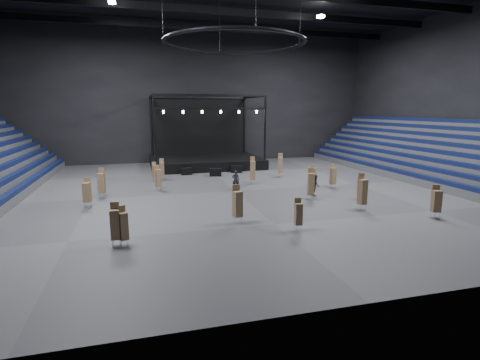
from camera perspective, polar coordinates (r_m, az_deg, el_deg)
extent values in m
plane|color=#48484A|center=(34.42, -0.77, -1.69)|extent=(50.00, 50.00, 0.00)
cube|color=black|center=(54.24, -6.45, 12.35)|extent=(50.00, 0.20, 18.00)
cube|color=black|center=(14.35, 21.41, 16.41)|extent=(50.00, 0.20, 18.00)
cube|color=black|center=(46.63, 31.15, 11.19)|extent=(0.20, 42.00, 18.00)
cube|color=#0E163F|center=(34.61, -31.25, -1.59)|extent=(0.59, 40.00, 0.40)
cube|color=#4E4E50|center=(44.66, 26.88, 0.51)|extent=(7.20, 40.00, 0.75)
cube|color=#0E163F|center=(42.45, 23.64, 1.08)|extent=(0.59, 40.00, 0.40)
cube|color=#4E4E50|center=(44.90, 27.35, 1.00)|extent=(6.30, 40.00, 1.50)
cube|color=#0E163F|center=(42.91, 24.66, 2.11)|extent=(0.59, 40.00, 0.40)
cube|color=#4E4E50|center=(45.15, 27.81, 1.49)|extent=(5.40, 40.00, 2.25)
cube|color=#0E163F|center=(43.40, 25.65, 3.12)|extent=(0.59, 40.00, 0.40)
cube|color=#4E4E50|center=(45.41, 28.27, 1.98)|extent=(4.50, 40.00, 3.00)
cube|color=#0E163F|center=(43.91, 26.62, 4.11)|extent=(0.59, 40.00, 0.40)
cube|color=#4E4E50|center=(45.67, 28.72, 2.46)|extent=(3.60, 40.00, 3.75)
cube|color=#0E163F|center=(44.45, 27.57, 5.07)|extent=(0.59, 40.00, 0.40)
cube|color=#4E4E50|center=(45.94, 29.17, 2.93)|extent=(2.70, 40.00, 4.50)
cube|color=#0E163F|center=(45.01, 28.51, 6.00)|extent=(0.59, 40.00, 0.40)
cube|color=#4E4E50|center=(46.22, 29.62, 3.40)|extent=(1.80, 40.00, 5.25)
cube|color=#0E163F|center=(45.60, 29.42, 6.91)|extent=(0.59, 40.00, 0.40)
cube|color=#4E4E50|center=(46.50, 30.05, 3.86)|extent=(0.90, 40.00, 6.00)
cube|color=#0E163F|center=(46.21, 30.31, 7.80)|extent=(0.59, 40.00, 0.40)
cube|color=black|center=(49.26, -5.27, 2.75)|extent=(14.00, 10.00, 1.20)
cube|color=black|center=(53.57, -6.25, 8.31)|extent=(13.30, 0.30, 8.00)
cylinder|color=black|center=(43.56, -12.95, 7.43)|extent=(0.24, 0.24, 7.80)
cylinder|color=black|center=(52.75, -13.38, 7.94)|extent=(0.24, 0.24, 7.80)
cylinder|color=black|center=(46.02, 3.85, 7.84)|extent=(0.24, 0.24, 7.80)
cylinder|color=black|center=(54.79, 0.69, 8.32)|extent=(0.24, 0.24, 7.80)
cube|color=black|center=(44.29, -4.40, 12.77)|extent=(13.40, 0.25, 0.25)
cube|color=black|center=(53.35, -6.30, 12.39)|extent=(13.40, 0.25, 0.25)
cube|color=black|center=(44.26, -4.37, 10.83)|extent=(13.40, 0.20, 0.20)
cylinder|color=white|center=(43.56, -11.60, 10.12)|extent=(0.24, 0.24, 0.35)
cylinder|color=white|center=(43.76, -8.68, 10.22)|extent=(0.24, 0.24, 0.35)
cylinder|color=white|center=(44.07, -5.79, 10.29)|extent=(0.24, 0.24, 0.35)
cylinder|color=white|center=(44.48, -2.95, 10.33)|extent=(0.24, 0.24, 0.35)
cylinder|color=white|center=(45.00, -0.17, 10.35)|extent=(0.24, 0.24, 0.35)
cylinder|color=white|center=(45.62, 2.55, 10.34)|extent=(0.24, 0.24, 0.35)
torus|color=black|center=(34.08, -0.83, 20.18)|extent=(12.30, 12.30, 0.30)
cylinder|color=black|center=(36.50, 9.15, 23.42)|extent=(0.04, 0.04, 5.00)
cylinder|color=black|center=(40.28, -3.13, 22.31)|extent=(0.04, 0.04, 5.00)
cylinder|color=black|center=(33.64, -11.79, 24.45)|extent=(0.04, 0.04, 5.00)
cube|color=black|center=(41.61, -3.47, 24.33)|extent=(49.00, 0.35, 0.70)
cube|color=black|center=(49.28, -5.51, 22.15)|extent=(49.00, 0.35, 0.70)
cube|color=white|center=(37.74, -18.93, 24.29)|extent=(0.60, 0.60, 0.25)
cube|color=white|center=(41.93, 12.20, 23.18)|extent=(0.60, 0.60, 0.25)
cube|color=black|center=(43.27, -8.15, 1.31)|extent=(1.25, 0.70, 0.80)
cube|color=black|center=(42.13, -3.75, 1.19)|extent=(1.42, 0.99, 0.86)
cube|color=black|center=(44.33, -0.53, 1.67)|extent=(1.40, 1.06, 0.84)
cylinder|color=silver|center=(29.21, 17.92, -4.04)|extent=(0.03, 0.03, 0.44)
cylinder|color=silver|center=(29.55, 17.48, -3.85)|extent=(0.03, 0.03, 0.44)
cylinder|color=silver|center=(29.43, 18.60, -3.97)|extent=(0.03, 0.03, 0.44)
cylinder|color=silver|center=(29.77, 18.16, -3.78)|extent=(0.03, 0.03, 0.44)
cube|color=#A07C58|center=(29.23, 18.17, -1.73)|extent=(0.60, 0.60, 1.86)
cube|color=#A07C58|center=(29.22, 17.98, 0.03)|extent=(0.51, 0.14, 1.02)
cylinder|color=silver|center=(21.67, -17.65, -9.27)|extent=(0.03, 0.03, 0.36)
cylinder|color=silver|center=(21.99, -17.61, -8.97)|extent=(0.03, 0.03, 0.36)
cylinder|color=silver|center=(21.66, -16.75, -9.23)|extent=(0.03, 0.03, 0.36)
cylinder|color=silver|center=(21.98, -16.73, -8.93)|extent=(0.03, 0.03, 0.36)
cube|color=#A07C58|center=(21.53, -17.32, -6.74)|extent=(0.55, 0.55, 1.53)
cube|color=#A07C58|center=(21.50, -17.57, -4.80)|extent=(0.40, 0.19, 0.84)
cylinder|color=silver|center=(31.48, 10.53, -2.66)|extent=(0.03, 0.03, 0.42)
cylinder|color=silver|center=(31.83, 10.22, -2.50)|extent=(0.03, 0.03, 0.42)
cylinder|color=silver|center=(31.65, 11.19, -2.61)|extent=(0.03, 0.03, 0.42)
cylinder|color=silver|center=(32.00, 10.87, -2.45)|extent=(0.03, 0.03, 0.42)
cube|color=#A07C58|center=(31.51, 10.77, -0.61)|extent=(0.62, 0.62, 1.77)
cube|color=#A07C58|center=(31.56, 10.75, 0.96)|extent=(0.49, 0.18, 0.98)
cylinder|color=silver|center=(23.49, 8.62, -7.30)|extent=(0.03, 0.03, 0.36)
cylinder|color=silver|center=(23.79, 8.29, -7.06)|extent=(0.03, 0.03, 0.36)
cylinder|color=silver|center=(23.63, 9.38, -7.22)|extent=(0.03, 0.03, 0.36)
cylinder|color=silver|center=(23.92, 9.04, -6.98)|extent=(0.03, 0.03, 0.36)
cube|color=#A07C58|center=(23.46, 8.89, -5.15)|extent=(0.47, 0.47, 1.35)
cube|color=#A07C58|center=(23.46, 8.80, -3.56)|extent=(0.42, 0.09, 0.74)
cylinder|color=silver|center=(39.73, -13.02, 0.00)|extent=(0.03, 0.03, 0.38)
cylinder|color=silver|center=(40.09, -13.04, 0.09)|extent=(0.03, 0.03, 0.38)
cylinder|color=silver|center=(39.74, -12.49, 0.02)|extent=(0.03, 0.03, 0.38)
cylinder|color=silver|center=(40.10, -12.52, 0.12)|extent=(0.03, 0.03, 0.38)
cube|color=#A07C58|center=(39.77, -12.82, 1.28)|extent=(0.61, 0.61, 1.34)
cube|color=#A07C58|center=(39.85, -12.98, 2.19)|extent=(0.43, 0.23, 0.74)
cylinder|color=silver|center=(40.27, -12.02, 0.19)|extent=(0.03, 0.03, 0.40)
cylinder|color=silver|center=(40.64, -12.05, 0.29)|extent=(0.03, 0.03, 0.40)
cylinder|color=silver|center=(40.29, -11.48, 0.22)|extent=(0.03, 0.03, 0.40)
cylinder|color=silver|center=(40.67, -11.51, 0.31)|extent=(0.03, 0.03, 0.40)
cube|color=#A07C58|center=(40.31, -11.82, 1.61)|extent=(0.50, 0.50, 1.53)
cube|color=#A07C58|center=(40.40, -11.86, 2.65)|extent=(0.47, 0.08, 0.84)
cylinder|color=silver|center=(36.52, 13.80, -0.97)|extent=(0.03, 0.03, 0.39)
cylinder|color=silver|center=(36.83, 13.53, -0.86)|extent=(0.03, 0.03, 0.39)
cylinder|color=silver|center=(36.69, 14.30, -0.94)|extent=(0.03, 0.03, 0.39)
cylinder|color=silver|center=(37.01, 14.03, -0.83)|extent=(0.03, 0.03, 0.39)
cube|color=#A07C58|center=(36.58, 13.98, 0.60)|extent=(0.52, 0.52, 1.56)
cube|color=#A07C58|center=(36.62, 13.86, 1.78)|extent=(0.45, 0.12, 0.86)
cylinder|color=silver|center=(37.57, 1.75, -0.33)|extent=(0.03, 0.03, 0.40)
cylinder|color=silver|center=(37.92, 1.59, -0.22)|extent=(0.03, 0.03, 0.40)
cylinder|color=silver|center=(37.68, 2.31, -0.30)|extent=(0.03, 0.03, 0.40)
cylinder|color=silver|center=(38.03, 2.13, -0.19)|extent=(0.03, 0.03, 0.40)
cube|color=#A07C58|center=(37.60, 1.96, 1.46)|extent=(0.55, 0.55, 1.89)
cube|color=#A07C58|center=(37.66, 1.92, 2.85)|extent=(0.46, 0.13, 1.04)
cylinder|color=silver|center=(36.39, 10.91, -0.89)|extent=(0.03, 0.03, 0.38)
cylinder|color=silver|center=(36.72, 10.67, -0.78)|extent=(0.03, 0.03, 0.38)
cylinder|color=silver|center=(36.55, 11.43, -0.86)|extent=(0.03, 0.03, 0.38)
cylinder|color=silver|center=(36.87, 11.18, -0.75)|extent=(0.03, 0.03, 0.38)
cube|color=#A07C58|center=(36.46, 11.10, 0.64)|extent=(0.56, 0.56, 1.51)
cube|color=#A07C58|center=(36.53, 11.08, 1.78)|extent=(0.44, 0.16, 0.83)
cylinder|color=silver|center=(33.57, -20.61, -2.32)|extent=(0.03, 0.03, 0.44)
cylinder|color=silver|center=(33.97, -20.55, -2.17)|extent=(0.03, 0.03, 0.44)
cylinder|color=silver|center=(33.53, -19.90, -2.29)|extent=(0.03, 0.03, 0.44)
cylinder|color=silver|center=(33.93, -19.85, -2.14)|extent=(0.03, 0.03, 0.44)
cube|color=#A07C58|center=(33.54, -20.34, -0.45)|extent=(0.62, 0.62, 1.70)
cube|color=#A07C58|center=(33.61, -20.33, 0.97)|extent=(0.51, 0.17, 0.94)
cylinder|color=silver|center=(21.74, -18.85, -9.22)|extent=(0.03, 0.03, 0.40)
cylinder|color=silver|center=(22.10, -18.79, -8.88)|extent=(0.03, 0.03, 0.40)
cylinder|color=silver|center=(21.71, -17.83, -9.18)|extent=(0.03, 0.03, 0.40)
cylinder|color=silver|center=(22.07, -17.79, -8.85)|extent=(0.03, 0.03, 0.40)
cube|color=#A07C58|center=(21.59, -18.48, -6.46)|extent=(0.51, 0.51, 1.65)
cube|color=#A07C58|center=(21.57, -18.54, -4.34)|extent=(0.47, 0.09, 0.91)
cylinder|color=silver|center=(28.99, 27.55, -4.85)|extent=(0.03, 0.03, 0.45)
cylinder|color=silver|center=(29.29, 27.00, -4.65)|extent=(0.03, 0.03, 0.45)
cylinder|color=silver|center=(29.28, 28.17, -4.76)|extent=(0.03, 0.03, 0.45)
cylinder|color=silver|center=(29.58, 27.61, -4.57)|extent=(0.03, 0.03, 0.45)
cube|color=#A07C58|center=(29.06, 27.75, -2.86)|extent=(0.67, 0.67, 1.49)
cube|color=#A07C58|center=(29.12, 27.68, -1.43)|extent=(0.51, 0.21, 0.82)
cylinder|color=silver|center=(24.59, -0.72, -6.25)|extent=(0.03, 0.03, 0.45)
cylinder|color=silver|center=(24.98, -0.97, -5.97)|extent=(0.03, 0.03, 0.45)
cylinder|color=silver|center=(24.69, 0.24, -6.17)|extent=(0.03, 0.03, 0.45)
cylinder|color=silver|center=(25.08, -0.02, -5.90)|extent=(0.03, 0.03, 0.45)
cube|color=#A07C58|center=(24.55, -0.37, -3.68)|extent=(0.64, 0.64, 1.70)
cube|color=#A07C58|center=(24.55, -0.62, -1.76)|extent=(0.52, 0.18, 0.93)
cylinder|color=silver|center=(35.09, -12.56, -1.39)|extent=(0.03, 0.03, 0.38)
cylinder|color=silver|center=(35.44, -12.59, -1.27)|extent=(0.03, 0.03, 0.38)
cylinder|color=silver|center=(35.10, -11.97, -1.36)|extent=(0.03, 0.03, 0.38)
cylinder|color=silver|center=(35.45, -12.01, -1.25)|extent=(0.03, 0.03, 0.38)
cube|color=#A07C58|center=(35.08, -12.35, 0.28)|extent=(0.59, 0.59, 1.63)
cube|color=#A07C58|center=(35.12, -12.52, 1.56)|extent=(0.42, 0.21, 0.90)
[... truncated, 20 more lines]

